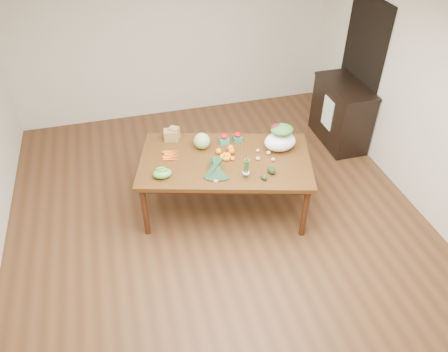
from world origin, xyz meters
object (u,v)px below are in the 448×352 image
object	(u,v)px
asparagus_bundle	(246,168)
salad_bag	(280,139)
paper_bag	(171,134)
kale_bunch	(216,171)
cabbage	(202,141)
mandarin_cluster	(226,156)
cabinet	(341,113)
dining_table	(225,184)

from	to	relation	value
asparagus_bundle	salad_bag	xyz separation A→B (m)	(0.55, 0.41, 0.02)
paper_bag	kale_bunch	xyz separation A→B (m)	(0.36, -0.85, -0.00)
kale_bunch	salad_bag	xyz separation A→B (m)	(0.87, 0.31, 0.07)
cabbage	salad_bag	world-z (taller)	salad_bag
asparagus_bundle	kale_bunch	bearing A→B (deg)	178.09
mandarin_cluster	salad_bag	size ratio (longest dim) A/B	0.46
cabinet	mandarin_cluster	distance (m)	2.31
mandarin_cluster	cabbage	bearing A→B (deg)	127.30
salad_bag	asparagus_bundle	bearing A→B (deg)	-143.19
kale_bunch	mandarin_cluster	bearing A→B (deg)	71.30
kale_bunch	asparagus_bundle	distance (m)	0.33
mandarin_cluster	asparagus_bundle	bearing A→B (deg)	-73.05
cabinet	kale_bunch	size ratio (longest dim) A/B	2.55
kale_bunch	paper_bag	bearing A→B (deg)	128.45
dining_table	cabbage	distance (m)	0.60
cabbage	dining_table	bearing A→B (deg)	-54.87
asparagus_bundle	salad_bag	size ratio (longest dim) A/B	0.65
cabinet	salad_bag	distance (m)	1.75
dining_table	kale_bunch	size ratio (longest dim) A/B	4.98
paper_bag	mandarin_cluster	size ratio (longest dim) A/B	1.28
dining_table	asparagus_bundle	xyz separation A→B (m)	(0.13, -0.38, 0.50)
dining_table	cabinet	xyz separation A→B (m)	(2.07, 1.03, 0.10)
salad_bag	cabbage	bearing A→B (deg)	163.37
cabinet	mandarin_cluster	bearing A→B (deg)	-153.51
dining_table	kale_bunch	distance (m)	0.57
cabbage	kale_bunch	size ratio (longest dim) A/B	0.50
cabbage	asparagus_bundle	world-z (taller)	asparagus_bundle
cabinet	cabbage	size ratio (longest dim) A/B	5.13
salad_bag	kale_bunch	bearing A→B (deg)	-160.15
paper_bag	cabbage	bearing A→B (deg)	-39.67
dining_table	cabbage	size ratio (longest dim) A/B	10.01
cabbage	kale_bunch	xyz separation A→B (m)	(0.03, -0.58, -0.02)
salad_bag	cabinet	bearing A→B (deg)	35.83
dining_table	kale_bunch	world-z (taller)	kale_bunch
dining_table	mandarin_cluster	distance (m)	0.42
dining_table	paper_bag	size ratio (longest dim) A/B	8.61
mandarin_cluster	cabinet	bearing A→B (deg)	26.49
kale_bunch	salad_bag	bearing A→B (deg)	35.66
dining_table	paper_bag	world-z (taller)	paper_bag
kale_bunch	cabinet	bearing A→B (deg)	46.02
dining_table	salad_bag	world-z (taller)	salad_bag
dining_table	salad_bag	xyz separation A→B (m)	(0.69, 0.03, 0.52)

